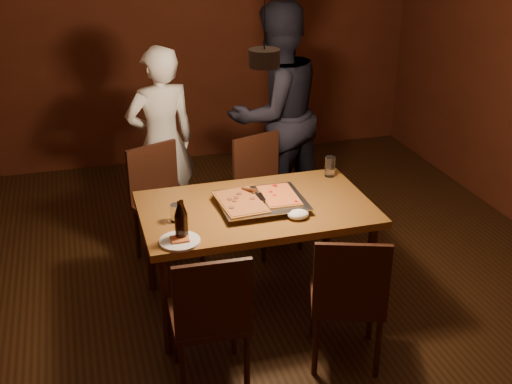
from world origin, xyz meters
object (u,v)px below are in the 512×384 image
object	(u,v)px
chair_far_right	(263,182)
chair_near_right	(349,290)
beer_bottle_b	(182,219)
diner_white	(162,142)
chair_far_left	(161,193)
plate_slice	(180,241)
pendant_lamp	(264,56)
dining_table	(256,216)
beer_bottle_a	(180,221)
diner_dark	(275,114)
pizza_tray	(262,203)
chair_near_left	(211,310)

from	to	relation	value
chair_far_right	chair_near_right	size ratio (longest dim) A/B	0.99
beer_bottle_b	diner_white	xyz separation A→B (m)	(0.11, 1.57, -0.09)
chair_far_left	chair_far_right	size ratio (longest dim) A/B	1.04
chair_far_right	chair_near_right	distance (m)	1.60
plate_slice	pendant_lamp	distance (m)	1.17
dining_table	chair_far_left	distance (m)	0.99
dining_table	plate_slice	bearing A→B (deg)	-148.86
beer_bottle_a	beer_bottle_b	bearing A→B (deg)	52.38
chair_near_right	diner_dark	world-z (taller)	diner_dark
diner_white	chair_far_right	bearing A→B (deg)	136.03
diner_white	pendant_lamp	xyz separation A→B (m)	(0.43, -1.42, 0.98)
dining_table	chair_far_left	size ratio (longest dim) A/B	2.73
pizza_tray	beer_bottle_a	bearing A→B (deg)	-150.05
beer_bottle_b	diner_white	world-z (taller)	diner_white
pizza_tray	diner_white	xyz separation A→B (m)	(-0.45, 1.29, 0.01)
chair_far_left	beer_bottle_a	world-z (taller)	beer_bottle_a
chair_far_right	chair_far_left	bearing A→B (deg)	-19.11
pizza_tray	beer_bottle_a	xyz separation A→B (m)	(-0.58, -0.30, 0.10)
diner_dark	chair_near_right	bearing A→B (deg)	63.87
chair_near_left	pizza_tray	distance (m)	0.92
pendant_lamp	diner_dark	bearing A→B (deg)	69.42
dining_table	pizza_tray	xyz separation A→B (m)	(0.03, -0.02, 0.10)
chair_near_left	beer_bottle_a	distance (m)	0.55
diner_dark	chair_far_left	bearing A→B (deg)	3.19
beer_bottle_a	plate_slice	xyz separation A→B (m)	(-0.01, -0.03, -0.12)
pizza_tray	diner_white	distance (m)	1.37
chair_far_right	beer_bottle_a	world-z (taller)	beer_bottle_a
dining_table	diner_white	size ratio (longest dim) A/B	0.96
plate_slice	diner_white	distance (m)	1.62
chair_far_right	beer_bottle_b	bearing A→B (deg)	35.19
chair_near_left	pendant_lamp	world-z (taller)	pendant_lamp
chair_near_left	chair_near_right	bearing A→B (deg)	0.36
chair_far_right	diner_white	bearing A→B (deg)	-50.46
chair_near_left	beer_bottle_b	distance (m)	0.57
pendant_lamp	pizza_tray	bearing A→B (deg)	78.77
chair_near_right	beer_bottle_b	distance (m)	1.04
chair_near_right	plate_slice	size ratio (longest dim) A/B	2.22
chair_far_left	beer_bottle_a	bearing A→B (deg)	65.48
dining_table	beer_bottle_a	distance (m)	0.66
chair_near_left	beer_bottle_b	world-z (taller)	beer_bottle_b
diner_white	plate_slice	bearing A→B (deg)	73.51
beer_bottle_a	chair_far_left	bearing A→B (deg)	87.91
diner_white	pendant_lamp	distance (m)	1.78
chair_near_right	beer_bottle_a	world-z (taller)	beer_bottle_a
chair_near_right	pizza_tray	world-z (taller)	chair_near_right
beer_bottle_a	diner_dark	bearing A→B (deg)	55.66
chair_far_left	plate_slice	xyz separation A→B (m)	(-0.05, -1.17, 0.22)
plate_slice	beer_bottle_a	bearing A→B (deg)	63.29
chair_near_right	chair_far_left	bearing A→B (deg)	136.64
diner_white	pizza_tray	bearing A→B (deg)	97.84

